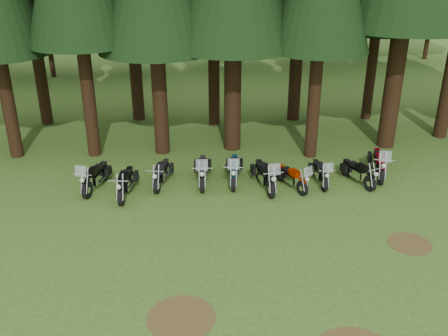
{
  "coord_description": "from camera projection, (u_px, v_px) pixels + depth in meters",
  "views": [
    {
      "loc": [
        -3.28,
        -12.21,
        8.82
      ],
      "look_at": [
        -0.93,
        5.0,
        1.0
      ],
      "focal_mm": 40.0,
      "sensor_mm": 36.0,
      "label": 1
    }
  ],
  "objects": [
    {
      "name": "motorcycle_4",
      "position": [
        234.0,
        171.0,
        20.03
      ],
      "size": [
        0.72,
        2.39,
        1.5
      ],
      "rotation": [
        0.0,
        0.0,
        -0.18
      ],
      "color": "black",
      "rests_on": "ground"
    },
    {
      "name": "dirt_patch_0",
      "position": [
        181.0,
        318.0,
        12.88
      ],
      "size": [
        1.8,
        1.8,
        0.01
      ],
      "primitive_type": "cylinder",
      "color": "#4C3D1E",
      "rests_on": "ground"
    },
    {
      "name": "decid_4",
      "position": [
        219.0,
        9.0,
        37.24
      ],
      "size": [
        5.93,
        5.76,
        7.41
      ],
      "color": "#321E10",
      "rests_on": "ground"
    },
    {
      "name": "motorcycle_7",
      "position": [
        320.0,
        173.0,
        19.94
      ],
      "size": [
        0.41,
        2.08,
        1.31
      ],
      "rotation": [
        0.0,
        0.0,
        -0.05
      ],
      "color": "black",
      "rests_on": "ground"
    },
    {
      "name": "motorcycle_1",
      "position": [
        126.0,
        184.0,
        18.99
      ],
      "size": [
        0.51,
        2.3,
        0.94
      ],
      "rotation": [
        0.0,
        0.0,
        -0.16
      ],
      "color": "black",
      "rests_on": "ground"
    },
    {
      "name": "decid_2",
      "position": [
        48.0,
        6.0,
        34.12
      ],
      "size": [
        6.72,
        6.53,
        8.4
      ],
      "color": "#321E10",
      "rests_on": "ground"
    },
    {
      "name": "motorcycle_5",
      "position": [
        265.0,
        176.0,
        19.5
      ],
      "size": [
        0.52,
        2.44,
        1.53
      ],
      "rotation": [
        0.0,
        0.0,
        0.07
      ],
      "color": "black",
      "rests_on": "ground"
    },
    {
      "name": "motorcycle_3",
      "position": [
        203.0,
        172.0,
        19.93
      ],
      "size": [
        0.58,
        2.42,
        1.52
      ],
      "rotation": [
        0.0,
        0.0,
        -0.11
      ],
      "color": "black",
      "rests_on": "ground"
    },
    {
      "name": "motorcycle_8",
      "position": [
        358.0,
        173.0,
        19.95
      ],
      "size": [
        0.73,
        2.08,
        0.87
      ],
      "rotation": [
        0.0,
        0.0,
        0.29
      ],
      "color": "black",
      "rests_on": "ground"
    },
    {
      "name": "motorcycle_6",
      "position": [
        292.0,
        178.0,
        19.54
      ],
      "size": [
        0.97,
        2.0,
        1.29
      ],
      "rotation": [
        0.0,
        0.0,
        0.37
      ],
      "color": "black",
      "rests_on": "ground"
    },
    {
      "name": "motorcycle_2",
      "position": [
        162.0,
        174.0,
        19.83
      ],
      "size": [
        0.69,
        2.15,
        0.89
      ],
      "rotation": [
        0.0,
        0.0,
        -0.26
      ],
      "color": "black",
      "rests_on": "ground"
    },
    {
      "name": "dirt_patch_1",
      "position": [
        410.0,
        244.0,
        16.06
      ],
      "size": [
        1.4,
        1.4,
        0.01
      ],
      "primitive_type": "cylinder",
      "color": "#4C3D1E",
      "rests_on": "ground"
    },
    {
      "name": "decid_3",
      "position": [
        133.0,
        10.0,
        35.33
      ],
      "size": [
        6.12,
        5.95,
        7.65
      ],
      "color": "#321E10",
      "rests_on": "ground"
    },
    {
      "name": "motorcycle_9",
      "position": [
        379.0,
        164.0,
        20.58
      ],
      "size": [
        1.01,
        2.46,
        1.56
      ],
      "rotation": [
        0.0,
        0.0,
        -0.29
      ],
      "color": "black",
      "rests_on": "ground"
    },
    {
      "name": "ground",
      "position": [
        277.0,
        264.0,
        15.06
      ],
      "size": [
        120.0,
        120.0,
        0.0
      ],
      "primitive_type": "plane",
      "color": "#335919",
      "rests_on": "ground"
    },
    {
      "name": "motorcycle_0",
      "position": [
        95.0,
        178.0,
        19.45
      ],
      "size": [
        1.0,
        2.3,
        1.47
      ],
      "rotation": [
        0.0,
        0.0,
        -0.32
      ],
      "color": "black",
      "rests_on": "ground"
    }
  ]
}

